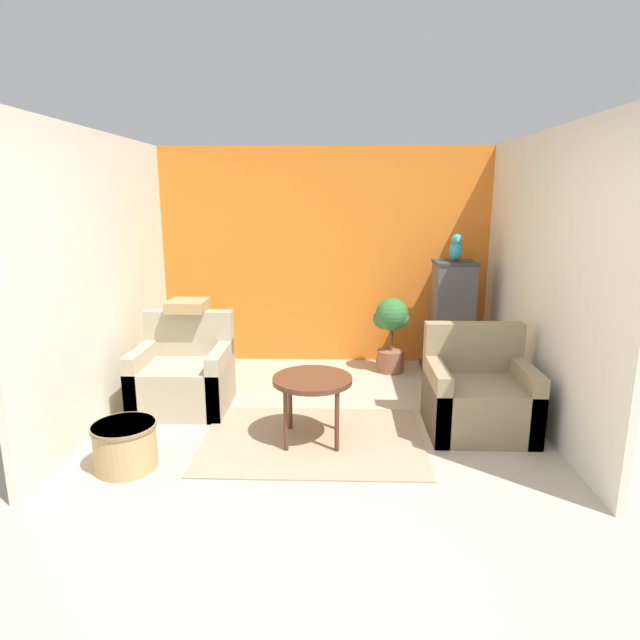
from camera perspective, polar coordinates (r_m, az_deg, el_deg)
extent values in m
plane|color=#B2A893|center=(3.53, -0.86, -19.78)|extent=(20.00, 20.00, 0.00)
cube|color=orange|center=(6.18, 0.48, 6.73)|extent=(3.83, 0.06, 2.45)
cube|color=beige|center=(5.01, -22.16, 4.24)|extent=(0.06, 3.15, 2.45)
cube|color=beige|center=(4.90, 22.68, 4.02)|extent=(0.06, 3.15, 2.45)
cube|color=gray|center=(4.39, -0.80, -12.64)|extent=(1.76, 1.26, 0.01)
cylinder|color=#512D1E|center=(4.19, -0.82, -6.38)|extent=(0.63, 0.63, 0.04)
cylinder|color=#512D1E|center=(4.13, -3.67, -10.74)|extent=(0.04, 0.04, 0.49)
cylinder|color=#512D1E|center=(4.11, 1.82, -10.83)|extent=(0.04, 0.04, 0.49)
cylinder|color=#512D1E|center=(4.48, -3.20, -8.73)|extent=(0.04, 0.04, 0.49)
cylinder|color=#512D1E|center=(4.46, 1.82, -8.80)|extent=(0.04, 0.04, 0.49)
cube|color=tan|center=(5.08, -14.41, -6.83)|extent=(0.83, 0.73, 0.43)
cube|color=tan|center=(5.23, -13.79, -1.31)|extent=(0.83, 0.14, 0.43)
cube|color=tan|center=(5.17, -18.26, -5.88)|extent=(0.12, 0.73, 0.58)
cube|color=tan|center=(4.97, -10.49, -6.17)|extent=(0.12, 0.73, 0.58)
cube|color=#8E7A5B|center=(4.65, 16.56, -8.87)|extent=(0.83, 0.73, 0.43)
cube|color=#8E7A5B|center=(4.78, 16.02, -2.79)|extent=(0.83, 0.14, 0.43)
cube|color=#8E7A5B|center=(4.55, 12.24, -8.11)|extent=(0.12, 0.73, 0.58)
cube|color=#8E7A5B|center=(4.73, 20.83, -7.86)|extent=(0.12, 0.73, 0.58)
cube|color=#353539|center=(6.11, 13.59, -5.15)|extent=(0.57, 0.57, 0.07)
cube|color=#4C4C51|center=(5.95, 13.90, 0.38)|extent=(0.41, 0.41, 1.14)
cube|color=#353539|center=(5.85, 14.22, 5.97)|extent=(0.43, 0.43, 0.03)
ellipsoid|color=teal|center=(5.84, 14.28, 7.16)|extent=(0.13, 0.17, 0.22)
sphere|color=teal|center=(5.81, 14.40, 8.31)|extent=(0.11, 0.11, 0.11)
cone|color=gold|center=(5.76, 14.50, 8.18)|extent=(0.05, 0.05, 0.05)
cone|color=teal|center=(5.91, 14.12, 7.03)|extent=(0.07, 0.14, 0.18)
cylinder|color=brown|center=(6.00, 7.53, -4.34)|extent=(0.29, 0.29, 0.24)
cylinder|color=brown|center=(5.93, 7.60, -1.91)|extent=(0.04, 0.04, 0.28)
sphere|color=#337038|center=(5.87, 7.68, 0.60)|extent=(0.35, 0.35, 0.35)
sphere|color=#337038|center=(5.91, 6.69, 0.10)|extent=(0.21, 0.21, 0.21)
sphere|color=#337038|center=(5.86, 8.56, 0.11)|extent=(0.20, 0.20, 0.20)
cylinder|color=tan|center=(4.16, -20.06, -12.51)|extent=(0.44, 0.44, 0.34)
cylinder|color=olive|center=(4.10, -20.23, -10.54)|extent=(0.46, 0.46, 0.02)
cube|color=tan|center=(5.17, -13.95, 1.52)|extent=(0.35, 0.35, 0.10)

